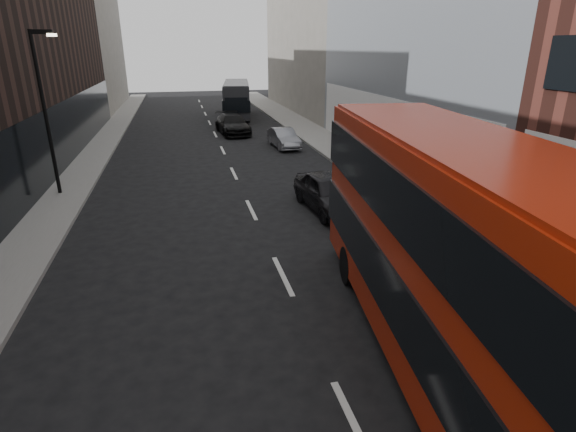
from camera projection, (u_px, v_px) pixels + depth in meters
sidewalk_right at (334, 147)px, 30.61m from camera, size 3.00×80.00×0.15m
sidewalk_left at (92, 159)px, 27.23m from camera, size 2.00×80.00×0.15m
building_victorian at (313, 13)px, 45.36m from camera, size 6.50×24.00×21.00m
building_left_mid at (30, 38)px, 28.57m from camera, size 5.00×24.00×14.00m
building_left_far at (90, 47)px, 48.76m from camera, size 5.00×20.00×13.00m
street_lamp at (45, 103)px, 19.37m from camera, size 1.06×0.22×7.00m
red_bus at (461, 252)px, 8.76m from camera, size 4.41×12.35×4.90m
grey_bus at (237, 99)px, 43.42m from camera, size 3.78×10.46×3.32m
car_a at (328, 192)px, 18.75m from camera, size 2.21×4.70×1.56m
car_b at (284, 138)px, 30.59m from camera, size 1.62×4.01×1.30m
car_c at (233, 124)px, 35.38m from camera, size 2.58×5.42×1.52m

